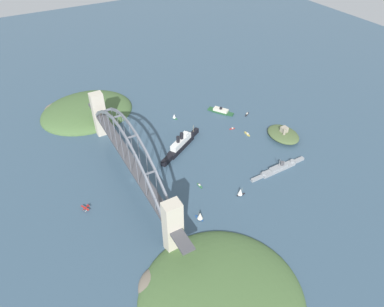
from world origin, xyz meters
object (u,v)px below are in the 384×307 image
Objects in this scene: small_boat_0 at (240,192)px; naval_cruiser at (279,168)px; small_boat_3 at (247,114)px; small_boat_6 at (200,216)px; harbor_arch_bridge at (129,158)px; small_boat_1 at (174,116)px; small_boat_5 at (232,128)px; seaplane_taxiing_near_bridge at (86,208)px; small_boat_2 at (200,186)px; small_boat_4 at (247,134)px; fort_island_mid_harbor at (283,134)px; harbor_ferry_steamer at (221,111)px; ocean_liner at (181,144)px.

naval_cruiser is at bearing 100.13° from small_boat_0.
small_boat_6 is at bearing -49.56° from small_boat_3.
harbor_arch_bridge reaches higher than small_boat_3.
small_boat_1 is 85.06m from small_boat_5.
seaplane_taxiing_near_bridge is 124.81m from small_boat_2.
small_boat_3 is 1.49× the size of small_boat_5.
small_boat_1 is (-159.38, -57.75, 1.13)m from naval_cruiser.
harbor_arch_bridge reaches higher than small_boat_4.
seaplane_taxiing_near_bridge is at bearing -90.47° from fort_island_mid_harbor.
small_boat_4 is at bearing 92.60° from harbor_arch_bridge.
small_boat_1 is at bearing -137.19° from small_boat_5.
small_boat_1 is at bearing 131.97° from harbor_arch_bridge.
harbor_arch_bridge reaches higher than small_boat_1.
small_boat_4 is at bearing 126.32° from small_boat_6.
small_boat_6 is (69.53, 97.78, 2.94)m from seaplane_taxiing_near_bridge.
small_boat_1 is 0.77× the size of small_boat_3.
small_boat_2 is at bearing -41.55° from harbor_ferry_steamer.
harbor_arch_bridge is at bearing -72.05° from ocean_liner.
naval_cruiser is 77.15m from small_boat_4.
small_boat_2 is at bearing -15.47° from small_boat_1.
harbor_ferry_steamer is at bearing 74.78° from small_boat_1.
ocean_liner is 124.40m from naval_cruiser.
naval_cruiser is 223.06m from seaplane_taxiing_near_bridge.
fort_island_mid_harbor is 69.09m from small_boat_3.
fort_island_mid_harbor reaches higher than small_boat_5.
naval_cruiser is 169.52m from small_boat_1.
small_boat_6 is at bearing 54.59° from seaplane_taxiing_near_bridge.
ocean_liner is 6.70× the size of small_boat_4.
fort_island_mid_harbor is at bearing 117.99° from small_boat_0.
seaplane_taxiing_near_bridge is at bearing -102.97° from small_boat_2.
harbor_arch_bridge is 138.61m from small_boat_1.
small_boat_6 is (95.44, -129.82, 4.09)m from small_boat_4.
small_boat_4 is at bearing 172.29° from naval_cruiser.
harbor_ferry_steamer is at bearing 111.78° from seaplane_taxiing_near_bridge.
seaplane_taxiing_near_bridge is at bearing -55.69° from small_boat_1.
small_boat_6 reaches higher than small_boat_2.
fort_island_mid_harbor is 4.34× the size of small_boat_0.
small_boat_0 is 165.22m from small_boat_3.
small_boat_1 is (-90.60, 100.71, -29.34)m from harbor_arch_bridge.
small_boat_5 is (-20.58, -10.32, -0.13)m from small_boat_4.
small_boat_6 is at bearing -38.85° from harbor_ferry_steamer.
small_boat_2 is at bearing -137.20° from small_boat_0.
ocean_liner is 0.94× the size of naval_cruiser.
small_boat_0 is at bearing -40.29° from small_boat_4.
naval_cruiser is at bearing 76.76° from small_boat_2.
seaplane_taxiing_near_bridge is (18.26, -58.80, -31.11)m from harbor_arch_bridge.
small_boat_5 is at bearing 100.10° from harbor_arch_bridge.
small_boat_1 is (-111.04, -106.11, -0.91)m from fort_island_mid_harbor.
harbor_ferry_steamer is 4.34× the size of small_boat_1.
seaplane_taxiing_near_bridge reaches higher than small_boat_2.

